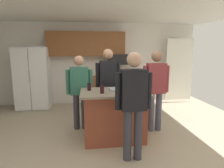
# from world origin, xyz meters

# --- Properties ---
(floor) EXTENTS (7.04, 7.04, 0.00)m
(floor) POSITION_xyz_m (0.00, 0.00, 0.00)
(floor) COLOR #B7A88E
(floor) RESTS_ON ground
(ceiling) EXTENTS (7.04, 7.04, 0.00)m
(ceiling) POSITION_xyz_m (0.00, 0.00, 2.60)
(ceiling) COLOR white
(back_wall) EXTENTS (6.40, 0.10, 2.60)m
(back_wall) POSITION_xyz_m (0.00, 2.80, 1.30)
(back_wall) COLOR white
(back_wall) RESTS_ON ground
(french_door_window_panel) EXTENTS (0.90, 0.06, 2.00)m
(french_door_window_panel) POSITION_xyz_m (2.60, 2.40, 1.10)
(french_door_window_panel) COLOR white
(french_door_window_panel) RESTS_ON ground
(cabinet_run_upper) EXTENTS (2.40, 0.38, 0.75)m
(cabinet_run_upper) POSITION_xyz_m (-0.40, 2.60, 1.93)
(cabinet_run_upper) COLOR brown
(cabinet_run_lower) EXTENTS (1.80, 0.63, 0.90)m
(cabinet_run_lower) POSITION_xyz_m (0.60, 2.48, 0.45)
(cabinet_run_lower) COLOR brown
(cabinet_run_lower) RESTS_ON ground
(refrigerator) EXTENTS (0.95, 0.76, 1.83)m
(refrigerator) POSITION_xyz_m (-2.00, 2.38, 0.91)
(refrigerator) COLOR white
(refrigerator) RESTS_ON ground
(microwave_over_range) EXTENTS (0.56, 0.40, 0.32)m
(microwave_over_range) POSITION_xyz_m (0.60, 2.50, 1.45)
(microwave_over_range) COLOR black
(kitchen_island) EXTENTS (1.28, 0.89, 0.96)m
(kitchen_island) POSITION_xyz_m (0.10, -0.01, 0.49)
(kitchen_island) COLOR brown
(kitchen_island) RESTS_ON ground
(person_guest_right) EXTENTS (0.57, 0.23, 1.71)m
(person_guest_right) POSITION_xyz_m (0.29, -0.79, 0.99)
(person_guest_right) COLOR #383842
(person_guest_right) RESTS_ON ground
(person_guest_left) EXTENTS (0.57, 0.22, 1.62)m
(person_guest_left) POSITION_xyz_m (-0.57, 0.58, 0.93)
(person_guest_left) COLOR #383842
(person_guest_left) RESTS_ON ground
(person_guest_by_door) EXTENTS (0.57, 0.23, 1.76)m
(person_guest_by_door) POSITION_xyz_m (0.08, 0.79, 1.03)
(person_guest_by_door) COLOR #4C5166
(person_guest_by_door) RESTS_ON ground
(person_host_foreground) EXTENTS (0.57, 0.23, 1.73)m
(person_host_foreground) POSITION_xyz_m (1.03, 0.27, 1.00)
(person_host_foreground) COLOR #4C5166
(person_host_foreground) RESTS_ON ground
(glass_short_whisky) EXTENTS (0.07, 0.07, 0.12)m
(glass_short_whisky) POSITION_xyz_m (0.36, -0.21, 1.02)
(glass_short_whisky) COLOR black
(glass_short_whisky) RESTS_ON kitchen_island
(glass_stout_tall) EXTENTS (0.07, 0.07, 0.16)m
(glass_stout_tall) POSITION_xyz_m (-0.14, -0.16, 1.04)
(glass_stout_tall) COLOR black
(glass_stout_tall) RESTS_ON kitchen_island
(glass_pilsner) EXTENTS (0.07, 0.07, 0.15)m
(glass_pilsner) POSITION_xyz_m (0.53, 0.09, 1.04)
(glass_pilsner) COLOR black
(glass_pilsner) RESTS_ON kitchen_island
(glass_dark_ale) EXTENTS (0.07, 0.07, 0.15)m
(glass_dark_ale) POSITION_xyz_m (-0.37, 0.12, 1.04)
(glass_dark_ale) COLOR black
(glass_dark_ale) RESTS_ON kitchen_island
(serving_tray) EXTENTS (0.44, 0.30, 0.04)m
(serving_tray) POSITION_xyz_m (0.24, 0.05, 0.98)
(serving_tray) COLOR #B7B7BC
(serving_tray) RESTS_ON kitchen_island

